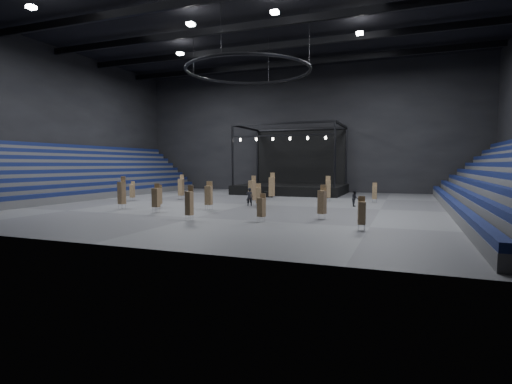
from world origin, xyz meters
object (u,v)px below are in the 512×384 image
(flight_case_left, at_px, (258,193))
(crew_member, at_px, (355,198))
(chair_stack_3, at_px, (181,187))
(chair_stack_7, at_px, (328,188))
(man_center, at_px, (249,197))
(chair_stack_9, at_px, (261,207))
(chair_stack_12, at_px, (258,195))
(flight_case_mid, at_px, (268,194))
(chair_stack_0, at_px, (156,197))
(chair_stack_14, at_px, (122,192))
(chair_stack_13, at_px, (159,196))
(chair_stack_4, at_px, (132,191))
(chair_stack_15, at_px, (375,192))
(chair_stack_10, at_px, (189,203))
(flight_case_right, at_px, (324,195))
(chair_stack_1, at_px, (252,190))
(chair_stack_11, at_px, (159,194))
(chair_stack_2, at_px, (209,195))
(stage, at_px, (293,183))
(chair_stack_8, at_px, (322,202))
(chair_stack_6, at_px, (362,212))
(chair_stack_5, at_px, (272,186))

(flight_case_left, xyz_separation_m, crew_member, (12.49, -7.05, 0.34))
(chair_stack_3, relative_size, chair_stack_7, 1.03)
(chair_stack_7, relative_size, crew_member, 1.79)
(man_center, bearing_deg, crew_member, 179.45)
(chair_stack_9, bearing_deg, chair_stack_12, 127.46)
(flight_case_mid, relative_size, chair_stack_0, 0.44)
(chair_stack_9, xyz_separation_m, chair_stack_14, (-14.34, 3.16, 0.42))
(chair_stack_13, bearing_deg, chair_stack_4, 139.16)
(chair_stack_13, relative_size, chair_stack_15, 1.03)
(chair_stack_10, height_order, crew_member, chair_stack_10)
(chair_stack_9, bearing_deg, chair_stack_3, 152.85)
(chair_stack_10, bearing_deg, flight_case_right, 84.24)
(chair_stack_1, bearing_deg, chair_stack_11, -143.24)
(chair_stack_2, bearing_deg, stage, 79.52)
(chair_stack_8, distance_m, chair_stack_9, 4.58)
(chair_stack_6, bearing_deg, flight_case_mid, 110.23)
(flight_case_right, bearing_deg, chair_stack_2, -113.54)
(chair_stack_11, bearing_deg, chair_stack_3, 110.40)
(chair_stack_1, relative_size, chair_stack_3, 1.02)
(stage, height_order, chair_stack_13, stage)
(chair_stack_2, height_order, chair_stack_4, chair_stack_2)
(flight_case_right, height_order, crew_member, crew_member)
(chair_stack_13, bearing_deg, chair_stack_8, -13.34)
(flight_case_right, height_order, chair_stack_15, chair_stack_15)
(chair_stack_8, bearing_deg, chair_stack_3, 165.03)
(chair_stack_1, bearing_deg, chair_stack_2, -86.89)
(chair_stack_7, relative_size, chair_stack_10, 1.10)
(flight_case_left, relative_size, man_center, 0.72)
(flight_case_right, height_order, chair_stack_2, chair_stack_2)
(chair_stack_10, height_order, chair_stack_14, chair_stack_14)
(chair_stack_8, bearing_deg, chair_stack_10, -141.03)
(chair_stack_3, xyz_separation_m, chair_stack_6, (21.41, -14.60, -0.34))
(stage, relative_size, chair_stack_15, 6.78)
(chair_stack_3, relative_size, chair_stack_15, 1.35)
(flight_case_mid, xyz_separation_m, chair_stack_15, (12.43, -2.42, 0.76))
(chair_stack_10, xyz_separation_m, chair_stack_13, (-6.69, 6.05, -0.15))
(flight_case_left, xyz_separation_m, chair_stack_8, (11.40, -17.10, 0.88))
(chair_stack_2, xyz_separation_m, chair_stack_10, (1.73, -6.25, -0.06))
(flight_case_left, xyz_separation_m, chair_stack_3, (-6.84, -6.37, 1.01))
(flight_case_left, xyz_separation_m, chair_stack_1, (2.89, -9.17, 1.05))
(flight_case_left, height_order, chair_stack_3, chair_stack_3)
(chair_stack_0, height_order, chair_stack_14, chair_stack_14)
(flight_case_right, xyz_separation_m, chair_stack_5, (-4.83, -4.88, 1.16))
(crew_member, bearing_deg, stage, 21.02)
(chair_stack_14, bearing_deg, chair_stack_10, -16.98)
(flight_case_mid, relative_size, chair_stack_12, 0.47)
(chair_stack_0, height_order, chair_stack_11, chair_stack_0)
(chair_stack_9, distance_m, crew_member, 13.68)
(chair_stack_7, distance_m, chair_stack_15, 4.78)
(chair_stack_14, relative_size, man_center, 1.67)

